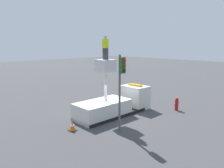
{
  "coord_description": "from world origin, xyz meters",
  "views": [
    {
      "loc": [
        -11.29,
        -12.13,
        5.6
      ],
      "look_at": [
        -1.05,
        -1.3,
        2.83
      ],
      "focal_mm": 35.0,
      "sensor_mm": 36.0,
      "label": 1
    }
  ],
  "objects_px": {
    "bucket_truck": "(114,104)",
    "worker": "(105,48)",
    "traffic_light_pole": "(121,78)",
    "traffic_cone_rear": "(72,126)",
    "fire_hydrant": "(177,104)"
  },
  "relations": [
    {
      "from": "worker",
      "to": "fire_hydrant",
      "type": "xyz_separation_m",
      "value": [
        5.49,
        -2.9,
        -4.78
      ]
    },
    {
      "from": "worker",
      "to": "traffic_light_pole",
      "type": "xyz_separation_m",
      "value": [
        -1.12,
        -2.74,
        -1.81
      ]
    },
    {
      "from": "worker",
      "to": "traffic_cone_rear",
      "type": "height_order",
      "value": "worker"
    },
    {
      "from": "fire_hydrant",
      "to": "traffic_cone_rear",
      "type": "distance_m",
      "value": 9.23
    },
    {
      "from": "bucket_truck",
      "to": "fire_hydrant",
      "type": "distance_m",
      "value": 5.41
    },
    {
      "from": "bucket_truck",
      "to": "traffic_cone_rear",
      "type": "relative_size",
      "value": 10.2
    },
    {
      "from": "bucket_truck",
      "to": "worker",
      "type": "height_order",
      "value": "worker"
    },
    {
      "from": "worker",
      "to": "traffic_cone_rear",
      "type": "relative_size",
      "value": 2.64
    },
    {
      "from": "bucket_truck",
      "to": "traffic_cone_rear",
      "type": "bearing_deg",
      "value": -172.54
    },
    {
      "from": "worker",
      "to": "traffic_cone_rear",
      "type": "xyz_separation_m",
      "value": [
        -3.43,
        -0.57,
        -5.0
      ]
    },
    {
      "from": "traffic_light_pole",
      "to": "traffic_cone_rear",
      "type": "xyz_separation_m",
      "value": [
        -2.31,
        2.17,
        -3.19
      ]
    },
    {
      "from": "bucket_truck",
      "to": "worker",
      "type": "distance_m",
      "value": 4.54
    },
    {
      "from": "traffic_light_pole",
      "to": "fire_hydrant",
      "type": "xyz_separation_m",
      "value": [
        6.62,
        -0.15,
        -2.96
      ]
    },
    {
      "from": "worker",
      "to": "bucket_truck",
      "type": "bearing_deg",
      "value": 0.0
    },
    {
      "from": "traffic_light_pole",
      "to": "traffic_cone_rear",
      "type": "bearing_deg",
      "value": 136.78
    }
  ]
}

